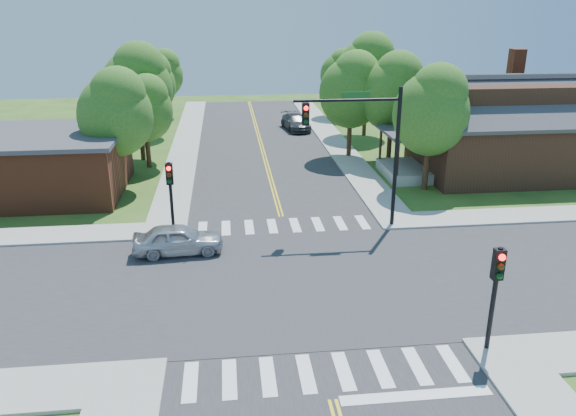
{
  "coord_description": "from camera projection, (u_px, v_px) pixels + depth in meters",
  "views": [
    {
      "loc": [
        -2.81,
        -20.77,
        11.04
      ],
      "look_at": [
        -0.14,
        3.0,
        2.2
      ],
      "focal_mm": 35.0,
      "sensor_mm": 36.0,
      "label": 1
    }
  ],
  "objects": [
    {
      "name": "tree_e_d",
      "position": [
        341.0,
        72.0,
        55.42
      ],
      "size": [
        4.0,
        3.8,
        6.79
      ],
      "color": "#382314",
      "rests_on": "ground"
    },
    {
      "name": "ground",
      "position": [
        299.0,
        282.0,
        23.48
      ],
      "size": [
        100.0,
        100.0,
        0.0
      ],
      "primitive_type": "plane",
      "color": "#2D551A",
      "rests_on": "ground"
    },
    {
      "name": "tree_w_b",
      "position": [
        138.0,
        83.0,
        39.54
      ],
      "size": [
        5.01,
        4.76,
        8.52
      ],
      "color": "#382314",
      "rests_on": "ground"
    },
    {
      "name": "car_dgrey",
      "position": [
        296.0,
        123.0,
        50.8
      ],
      "size": [
        3.24,
        5.24,
        1.36
      ],
      "primitive_type": "imported",
      "rotation": [
        0.0,
        0.0,
        0.14
      ],
      "color": "#303436",
      "rests_on": "ground"
    },
    {
      "name": "stop_bar",
      "position": [
        416.0,
        397.0,
        16.66
      ],
      "size": [
        4.6,
        0.45,
        0.09
      ],
      "primitive_type": "cube",
      "color": "white",
      "rests_on": "ground"
    },
    {
      "name": "crosswalk_south",
      "position": [
        325.0,
        372.0,
        17.69
      ],
      "size": [
        8.85,
        2.0,
        0.01
      ],
      "color": "white",
      "rests_on": "ground"
    },
    {
      "name": "tree_bldg",
      "position": [
        145.0,
        107.0,
        38.2
      ],
      "size": [
        3.84,
        3.65,
        6.53
      ],
      "color": "#382314",
      "rests_on": "ground"
    },
    {
      "name": "tree_e_c",
      "position": [
        368.0,
        68.0,
        47.06
      ],
      "size": [
        5.16,
        4.9,
        8.77
      ],
      "color": "#382314",
      "rests_on": "ground"
    },
    {
      "name": "sidewalk_nw",
      "position": [
        27.0,
        180.0,
        36.55
      ],
      "size": [
        40.0,
        40.0,
        0.14
      ],
      "color": "#9E9B93",
      "rests_on": "ground"
    },
    {
      "name": "signal_pole_nw",
      "position": [
        170.0,
        185.0,
        27.17
      ],
      "size": [
        0.34,
        0.42,
        3.8
      ],
      "color": "black",
      "rests_on": "ground"
    },
    {
      "name": "crosswalk_north",
      "position": [
        284.0,
        225.0,
        29.25
      ],
      "size": [
        8.85,
        2.0,
        0.01
      ],
      "color": "white",
      "rests_on": "ground"
    },
    {
      "name": "tree_w_c",
      "position": [
        151.0,
        81.0,
        47.0
      ],
      "size": [
        4.23,
        4.02,
        7.19
      ],
      "color": "#382314",
      "rests_on": "ground"
    },
    {
      "name": "sidewalk_ne",
      "position": [
        491.0,
        165.0,
        39.86
      ],
      "size": [
        40.0,
        40.0,
        0.14
      ],
      "color": "#9E9B93",
      "rests_on": "ground"
    },
    {
      "name": "signal_pole_se",
      "position": [
        496.0,
        280.0,
        17.91
      ],
      "size": [
        0.34,
        0.42,
        3.8
      ],
      "color": "black",
      "rests_on": "ground"
    },
    {
      "name": "tree_house",
      "position": [
        352.0,
        88.0,
        40.41
      ],
      "size": [
        4.63,
        4.4,
        7.87
      ],
      "color": "#382314",
      "rests_on": "ground"
    },
    {
      "name": "road_ns",
      "position": [
        299.0,
        281.0,
        23.48
      ],
      "size": [
        10.0,
        90.0,
        0.04
      ],
      "primitive_type": "cube",
      "color": "#2D2D30",
      "rests_on": "ground"
    },
    {
      "name": "signal_mast_ne",
      "position": [
        364.0,
        136.0,
        27.42
      ],
      "size": [
        5.3,
        0.42,
        7.2
      ],
      "color": "black",
      "rests_on": "ground"
    },
    {
      "name": "building_nw",
      "position": [
        36.0,
        164.0,
        33.65
      ],
      "size": [
        10.4,
        8.4,
        3.73
      ],
      "color": "brown",
      "rests_on": "ground"
    },
    {
      "name": "tree_w_d",
      "position": [
        163.0,
        72.0,
        55.31
      ],
      "size": [
        3.97,
        3.78,
        6.76
      ],
      "color": "#382314",
      "rests_on": "ground"
    },
    {
      "name": "car_silver",
      "position": [
        178.0,
        240.0,
        25.84
      ],
      "size": [
        2.1,
        4.28,
        1.4
      ],
      "primitive_type": "imported",
      "rotation": [
        0.0,
        0.0,
        1.63
      ],
      "color": "silver",
      "rests_on": "ground"
    },
    {
      "name": "tree_w_a",
      "position": [
        116.0,
        110.0,
        33.3
      ],
      "size": [
        4.44,
        4.22,
        7.55
      ],
      "color": "#382314",
      "rests_on": "ground"
    },
    {
      "name": "centerline",
      "position": [
        299.0,
        281.0,
        23.47
      ],
      "size": [
        0.3,
        90.0,
        0.01
      ],
      "color": "yellow",
      "rests_on": "ground"
    },
    {
      "name": "tree_e_a",
      "position": [
        433.0,
        108.0,
        33.22
      ],
      "size": [
        4.56,
        4.34,
        7.76
      ],
      "color": "#382314",
      "rests_on": "ground"
    },
    {
      "name": "road_ew",
      "position": [
        299.0,
        281.0,
        23.48
      ],
      "size": [
        90.0,
        10.0,
        0.04
      ],
      "primitive_type": "cube",
      "color": "#2D2D30",
      "rests_on": "ground"
    },
    {
      "name": "tree_e_b",
      "position": [
        394.0,
        90.0,
        39.31
      ],
      "size": [
        4.67,
        4.44,
        7.94
      ],
      "color": "#382314",
      "rests_on": "ground"
    },
    {
      "name": "intersection_patch",
      "position": [
        299.0,
        282.0,
        23.48
      ],
      "size": [
        10.2,
        10.2,
        0.06
      ],
      "primitive_type": "cube",
      "color": "#2D2D30",
      "rests_on": "ground"
    },
    {
      "name": "house_ne",
      "position": [
        497.0,
        125.0,
        37.18
      ],
      "size": [
        13.05,
        8.8,
        7.11
      ],
      "color": "#352212",
      "rests_on": "ground"
    }
  ]
}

